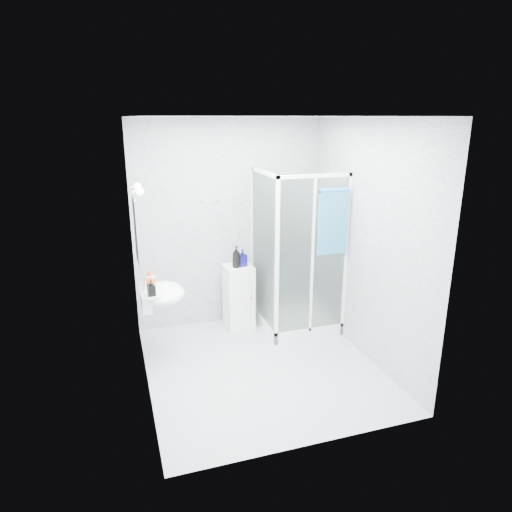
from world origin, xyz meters
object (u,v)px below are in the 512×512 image
object	(u,v)px
wall_basin	(160,294)
soap_dispenser_orange	(150,278)
hand_towel	(333,220)
shampoo_bottle_a	(236,257)
shampoo_bottle_b	(242,258)
storage_cabinet	(239,297)
shower_enclosure	(293,296)
soap_dispenser_black	(151,288)

from	to	relation	value
wall_basin	soap_dispenser_orange	world-z (taller)	soap_dispenser_orange
hand_towel	shampoo_bottle_a	world-z (taller)	hand_towel
wall_basin	shampoo_bottle_b	size ratio (longest dim) A/B	2.59
shampoo_bottle_a	shampoo_bottle_b	distance (m)	0.10
wall_basin	shampoo_bottle_a	xyz separation A→B (m)	(0.99, 0.55, 0.16)
shampoo_bottle_b	hand_towel	bearing A→B (deg)	-37.07
storage_cabinet	shampoo_bottle_a	distance (m)	0.55
storage_cabinet	shampoo_bottle_b	xyz separation A→B (m)	(0.05, -0.01, 0.52)
shower_enclosure	storage_cabinet	bearing A→B (deg)	156.60
hand_towel	shampoo_bottle_a	bearing A→B (deg)	146.72
shower_enclosure	soap_dispenser_orange	size ratio (longest dim) A/B	11.97
shower_enclosure	soap_dispenser_black	distance (m)	1.90
shampoo_bottle_a	soap_dispenser_black	size ratio (longest dim) A/B	1.60
hand_towel	shower_enclosure	bearing A→B (deg)	126.57
hand_towel	soap_dispenser_orange	bearing A→B (deg)	174.71
shower_enclosure	hand_towel	xyz separation A→B (m)	(0.30, -0.40, 1.04)
soap_dispenser_orange	wall_basin	bearing A→B (deg)	-48.79
storage_cabinet	soap_dispenser_black	xyz separation A→B (m)	(-1.13, -0.78, 0.54)
storage_cabinet	shampoo_bottle_a	bearing A→B (deg)	-134.05
hand_towel	shampoo_bottle_b	world-z (taller)	hand_towel
storage_cabinet	shampoo_bottle_a	world-z (taller)	shampoo_bottle_a
hand_towel	soap_dispenser_orange	xyz separation A→B (m)	(-2.04, 0.19, -0.54)
wall_basin	soap_dispenser_orange	distance (m)	0.20
wall_basin	shampoo_bottle_a	world-z (taller)	shampoo_bottle_a
wall_basin	storage_cabinet	distance (m)	1.24
hand_towel	soap_dispenser_black	size ratio (longest dim) A/B	4.51
shower_enclosure	soap_dispenser_orange	distance (m)	1.83
storage_cabinet	soap_dispenser_orange	xyz separation A→B (m)	(-1.12, -0.48, 0.54)
shampoo_bottle_a	hand_towel	bearing A→B (deg)	-33.28
hand_towel	storage_cabinet	bearing A→B (deg)	143.99
soap_dispenser_orange	hand_towel	bearing A→B (deg)	-5.29
soap_dispenser_orange	shower_enclosure	bearing A→B (deg)	6.91
shampoo_bottle_a	shampoo_bottle_b	world-z (taller)	shampoo_bottle_a
wall_basin	shampoo_bottle_a	distance (m)	1.14
shampoo_bottle_a	soap_dispenser_orange	size ratio (longest dim) A/B	1.62
shampoo_bottle_a	wall_basin	bearing A→B (deg)	-151.09
wall_basin	hand_towel	bearing A→B (deg)	-2.49
hand_towel	soap_dispenser_black	xyz separation A→B (m)	(-2.06, -0.11, -0.54)
storage_cabinet	shampoo_bottle_a	xyz separation A→B (m)	(-0.04, -0.04, 0.55)
storage_cabinet	shampoo_bottle_b	world-z (taller)	shampoo_bottle_b
storage_cabinet	hand_towel	world-z (taller)	hand_towel
hand_towel	soap_dispenser_black	distance (m)	2.13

